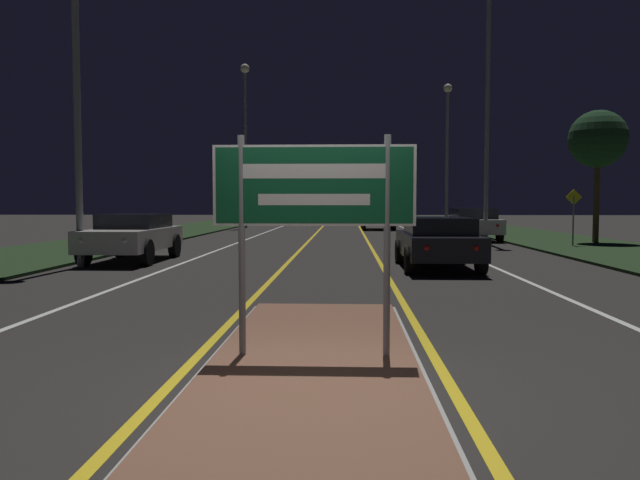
{
  "coord_description": "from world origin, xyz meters",
  "views": [
    {
      "loc": [
        0.32,
        -5.48,
        1.68
      ],
      "look_at": [
        0.0,
        2.4,
        1.21
      ],
      "focal_mm": 35.0,
      "sensor_mm": 36.0,
      "label": 1
    }
  ],
  "objects_px": {
    "streetlight_left_far": "(245,118)",
    "streetlight_right_far": "(447,137)",
    "warning_sign": "(573,211)",
    "streetlight_right_near": "(488,60)",
    "car_approaching_0": "(133,235)",
    "car_receding_0": "(437,241)",
    "highway_sign": "(314,197)",
    "car_receding_1": "(472,223)",
    "streetlight_left_near": "(75,26)",
    "car_receding_2": "(378,218)"
  },
  "relations": [
    {
      "from": "streetlight_left_far",
      "to": "streetlight_right_far",
      "type": "relative_size",
      "value": 1.25
    },
    {
      "from": "streetlight_right_far",
      "to": "warning_sign",
      "type": "distance_m",
      "value": 14.57
    },
    {
      "from": "streetlight_right_near",
      "to": "warning_sign",
      "type": "relative_size",
      "value": 5.29
    },
    {
      "from": "streetlight_right_far",
      "to": "car_approaching_0",
      "type": "height_order",
      "value": "streetlight_right_far"
    },
    {
      "from": "car_receding_0",
      "to": "car_approaching_0",
      "type": "relative_size",
      "value": 1.0
    },
    {
      "from": "streetlight_right_far",
      "to": "car_receding_0",
      "type": "height_order",
      "value": "streetlight_right_far"
    },
    {
      "from": "streetlight_right_far",
      "to": "car_receding_0",
      "type": "distance_m",
      "value": 22.24
    },
    {
      "from": "highway_sign",
      "to": "streetlight_right_near",
      "type": "distance_m",
      "value": 21.41
    },
    {
      "from": "streetlight_left_far",
      "to": "warning_sign",
      "type": "bearing_deg",
      "value": -49.61
    },
    {
      "from": "streetlight_right_far",
      "to": "car_approaching_0",
      "type": "relative_size",
      "value": 1.97
    },
    {
      "from": "streetlight_right_near",
      "to": "car_approaching_0",
      "type": "distance_m",
      "value": 16.09
    },
    {
      "from": "car_receding_0",
      "to": "warning_sign",
      "type": "distance_m",
      "value": 9.86
    },
    {
      "from": "streetlight_right_far",
      "to": "car_receding_1",
      "type": "xyz_separation_m",
      "value": [
        -0.32,
        -9.09,
        -4.8
      ]
    },
    {
      "from": "car_receding_0",
      "to": "highway_sign",
      "type": "bearing_deg",
      "value": -105.56
    },
    {
      "from": "streetlight_left_far",
      "to": "streetlight_right_far",
      "type": "height_order",
      "value": "streetlight_left_far"
    },
    {
      "from": "streetlight_right_near",
      "to": "car_receding_1",
      "type": "height_order",
      "value": "streetlight_right_near"
    },
    {
      "from": "streetlight_left_near",
      "to": "warning_sign",
      "type": "distance_m",
      "value": 17.91
    },
    {
      "from": "car_receding_1",
      "to": "streetlight_left_near",
      "type": "bearing_deg",
      "value": -135.63
    },
    {
      "from": "car_receding_1",
      "to": "warning_sign",
      "type": "distance_m",
      "value": 5.46
    },
    {
      "from": "highway_sign",
      "to": "car_receding_1",
      "type": "relative_size",
      "value": 0.47
    },
    {
      "from": "car_receding_0",
      "to": "streetlight_right_far",
      "type": "bearing_deg",
      "value": 80.31
    },
    {
      "from": "car_receding_2",
      "to": "warning_sign",
      "type": "bearing_deg",
      "value": -67.26
    },
    {
      "from": "streetlight_right_far",
      "to": "car_receding_2",
      "type": "distance_m",
      "value": 6.5
    },
    {
      "from": "streetlight_right_near",
      "to": "highway_sign",
      "type": "bearing_deg",
      "value": -107.3
    },
    {
      "from": "streetlight_right_near",
      "to": "car_receding_0",
      "type": "relative_size",
      "value": 2.54
    },
    {
      "from": "warning_sign",
      "to": "streetlight_right_far",
      "type": "bearing_deg",
      "value": 100.38
    },
    {
      "from": "car_approaching_0",
      "to": "streetlight_right_far",
      "type": "bearing_deg",
      "value": 58.47
    },
    {
      "from": "streetlight_left_far",
      "to": "car_receding_0",
      "type": "bearing_deg",
      "value": -70.55
    },
    {
      "from": "streetlight_left_near",
      "to": "car_receding_0",
      "type": "bearing_deg",
      "value": 0.13
    },
    {
      "from": "streetlight_right_near",
      "to": "streetlight_right_far",
      "type": "relative_size",
      "value": 1.29
    },
    {
      "from": "highway_sign",
      "to": "car_receding_0",
      "type": "relative_size",
      "value": 0.52
    },
    {
      "from": "car_receding_2",
      "to": "streetlight_left_near",
      "type": "bearing_deg",
      "value": -111.15
    },
    {
      "from": "warning_sign",
      "to": "streetlight_right_near",
      "type": "bearing_deg",
      "value": 138.04
    },
    {
      "from": "streetlight_left_far",
      "to": "car_approaching_0",
      "type": "relative_size",
      "value": 2.47
    },
    {
      "from": "streetlight_left_far",
      "to": "streetlight_right_far",
      "type": "bearing_deg",
      "value": -18.03
    },
    {
      "from": "streetlight_left_near",
      "to": "streetlight_left_far",
      "type": "relative_size",
      "value": 0.83
    },
    {
      "from": "highway_sign",
      "to": "streetlight_right_far",
      "type": "distance_m",
      "value": 31.84
    },
    {
      "from": "streetlight_right_near",
      "to": "streetlight_right_far",
      "type": "height_order",
      "value": "streetlight_right_near"
    },
    {
      "from": "highway_sign",
      "to": "streetlight_right_far",
      "type": "height_order",
      "value": "streetlight_right_far"
    },
    {
      "from": "car_receding_0",
      "to": "car_receding_2",
      "type": "relative_size",
      "value": 1.02
    },
    {
      "from": "streetlight_left_far",
      "to": "streetlight_left_near",
      "type": "bearing_deg",
      "value": -90.57
    },
    {
      "from": "streetlight_left_near",
      "to": "streetlight_right_far",
      "type": "distance_m",
      "value": 25.01
    },
    {
      "from": "streetlight_left_near",
      "to": "car_receding_2",
      "type": "relative_size",
      "value": 2.1
    },
    {
      "from": "car_receding_1",
      "to": "car_receding_2",
      "type": "distance_m",
      "value": 11.42
    },
    {
      "from": "highway_sign",
      "to": "streetlight_left_far",
      "type": "distance_m",
      "value": 36.09
    },
    {
      "from": "streetlight_right_near",
      "to": "car_receding_2",
      "type": "bearing_deg",
      "value": 106.16
    },
    {
      "from": "highway_sign",
      "to": "car_approaching_0",
      "type": "distance_m",
      "value": 12.68
    },
    {
      "from": "streetlight_left_far",
      "to": "car_approaching_0",
      "type": "height_order",
      "value": "streetlight_left_far"
    },
    {
      "from": "streetlight_left_far",
      "to": "car_receding_1",
      "type": "xyz_separation_m",
      "value": [
        12.34,
        -13.21,
        -6.54
      ]
    },
    {
      "from": "highway_sign",
      "to": "streetlight_right_far",
      "type": "bearing_deg",
      "value": 78.46
    }
  ]
}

